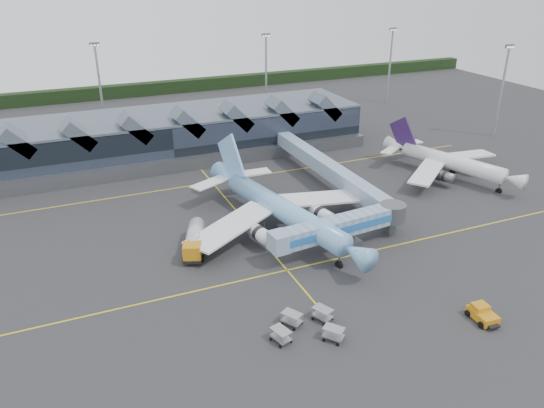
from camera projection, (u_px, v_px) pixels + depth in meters
name	position (u px, v px, depth m)	size (l,w,h in m)	color
ground	(266.00, 245.00, 82.44)	(260.00, 260.00, 0.00)	#2A2A2C
taxi_stripes	(243.00, 219.00, 90.80)	(120.00, 60.00, 0.01)	yellow
tree_line_far	(137.00, 90.00, 173.59)	(260.00, 4.00, 4.00)	black
terminal	(164.00, 135.00, 118.20)	(90.00, 22.25, 12.52)	black
light_masts	(248.00, 79.00, 137.25)	(132.40, 42.56, 22.45)	#919599
main_airliner	(279.00, 208.00, 86.03)	(34.35, 40.09, 12.96)	#6FA3E0
regional_jet	(447.00, 161.00, 107.52)	(26.85, 30.05, 10.60)	white
jet_bridge	(349.00, 225.00, 80.63)	(24.08, 5.63, 5.37)	#7297BE
fuel_truck	(195.00, 239.00, 80.27)	(5.83, 10.35, 3.51)	black
pushback_tug	(482.00, 314.00, 64.96)	(2.87, 4.32, 1.85)	#C88012
baggage_carts	(307.00, 325.00, 62.87)	(8.60, 7.29, 1.67)	#9C9FA4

